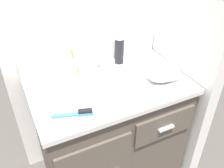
{
  "coord_description": "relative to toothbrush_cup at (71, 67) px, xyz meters",
  "views": [
    {
      "loc": [
        -0.5,
        -1.06,
        1.61
      ],
      "look_at": [
        0.0,
        -0.03,
        0.8
      ],
      "focal_mm": 40.0,
      "sensor_mm": 36.0,
      "label": 1
    }
  ],
  "objects": [
    {
      "name": "ground_plane",
      "position": [
        0.17,
        -0.19,
        -0.83
      ],
      "size": [
        6.0,
        6.0,
        0.0
      ],
      "primitive_type": "plane",
      "color": "#4C4742"
    },
    {
      "name": "wall_back",
      "position": [
        0.17,
        0.14,
        0.27
      ],
      "size": [
        1.09,
        0.08,
        2.2
      ],
      "primitive_type": "cube",
      "color": "silver",
      "rests_on": "ground_plane"
    },
    {
      "name": "wall_right",
      "position": [
        0.67,
        -0.19,
        0.27
      ],
      "size": [
        0.08,
        0.64,
        2.2
      ],
      "primitive_type": "cube",
      "color": "silver",
      "rests_on": "ground_plane"
    },
    {
      "name": "vanity",
      "position": [
        0.16,
        -0.19,
        -0.43
      ],
      "size": [
        0.91,
        0.57,
        0.78
      ],
      "color": "brown",
      "rests_on": "ground_plane"
    },
    {
      "name": "backsplash",
      "position": [
        0.17,
        0.08,
        0.01
      ],
      "size": [
        0.91,
        0.02,
        0.14
      ],
      "color": "silver",
      "rests_on": "vanity"
    },
    {
      "name": "sink_faucet",
      "position": [
        0.17,
        0.0,
        -0.01
      ],
      "size": [
        0.09,
        0.09,
        0.14
      ],
      "color": "silver",
      "rests_on": "vanity"
    },
    {
      "name": "toothbrush_cup",
      "position": [
        0.0,
        0.0,
        0.0
      ],
      "size": [
        0.08,
        0.06,
        0.18
      ],
      "color": "white",
      "rests_on": "vanity"
    },
    {
      "name": "shaving_cream_can",
      "position": [
        0.33,
        0.01,
        0.04
      ],
      "size": [
        0.06,
        0.06,
        0.19
      ],
      "color": "black",
      "rests_on": "vanity"
    },
    {
      "name": "hairbrush",
      "position": [
        -0.08,
        -0.35,
        -0.05
      ],
      "size": [
        0.2,
        0.09,
        0.03
      ],
      "rotation": [
        0.0,
        0.0,
        -0.31
      ],
      "color": "teal",
      "rests_on": "vanity"
    },
    {
      "name": "hand_towel",
      "position": [
        0.47,
        -0.28,
        -0.0
      ],
      "size": [
        0.21,
        0.14,
        0.11
      ],
      "color": "white",
      "rests_on": "vanity"
    }
  ]
}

